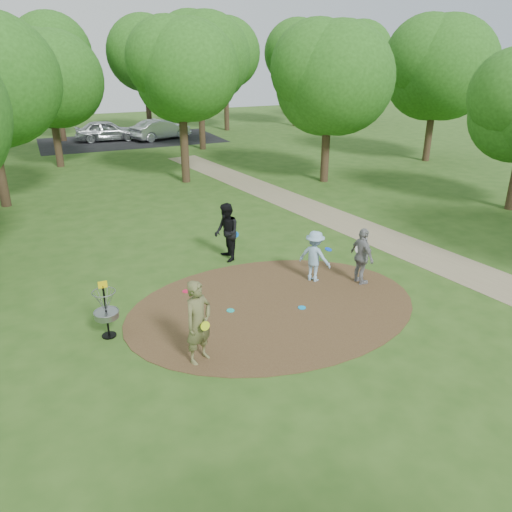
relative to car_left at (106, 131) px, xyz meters
name	(u,v)px	position (x,y,z in m)	size (l,w,h in m)	color
ground	(273,307)	(-0.17, -30.50, -0.82)	(100.00, 100.00, 0.00)	#2D5119
dirt_clearing	(273,306)	(-0.17, -30.50, -0.81)	(8.40, 8.40, 0.02)	#47301C
footpath	(408,248)	(6.33, -28.50, -0.81)	(2.00, 40.00, 0.01)	#8C7A5B
parking_lot	(132,140)	(1.83, -0.50, -0.82)	(14.00, 8.00, 0.01)	black
player_observer_with_disc	(198,322)	(-2.90, -32.17, 0.20)	(0.88, 0.77, 2.03)	brown
player_throwing_with_disc	(315,256)	(1.75, -29.45, 0.00)	(1.21, 1.22, 1.64)	#8FB6D6
player_walking_with_disc	(227,232)	(-0.13, -26.77, 0.18)	(0.84, 1.03, 2.01)	black
player_waiting_with_disc	(362,256)	(2.97, -30.22, 0.08)	(0.48, 1.05, 1.79)	gray
disc_ground_cyan	(231,310)	(-1.38, -30.26, -0.79)	(0.22, 0.22, 0.02)	#16B6AA
disc_ground_blue	(302,308)	(0.51, -30.94, -0.79)	(0.22, 0.22, 0.02)	#0D9AE4
disc_ground_red	(186,291)	(-2.17, -28.60, -0.79)	(0.22, 0.22, 0.02)	#E31642
car_left	(106,131)	(0.00, 0.00, 0.00)	(1.93, 4.81, 1.64)	#AFB4B8
car_right	(161,129)	(4.14, -1.07, -0.02)	(1.69, 4.85, 1.60)	#AEB0B6
disc_golf_basket	(105,306)	(-4.67, -30.20, 0.06)	(0.63, 0.63, 1.54)	black
tree_ring	(248,88)	(2.93, -21.64, 4.44)	(37.48, 45.64, 9.10)	#332316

